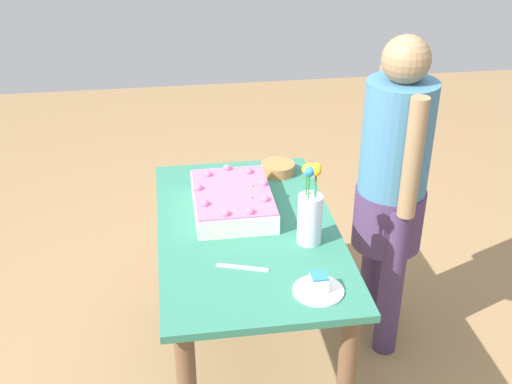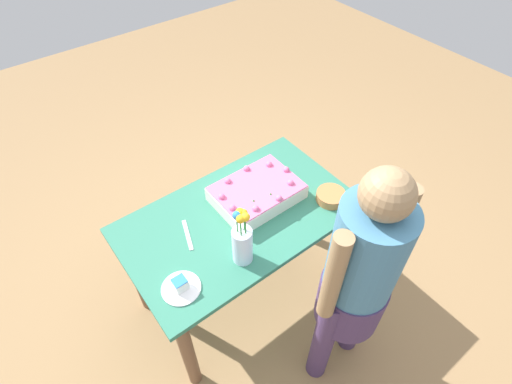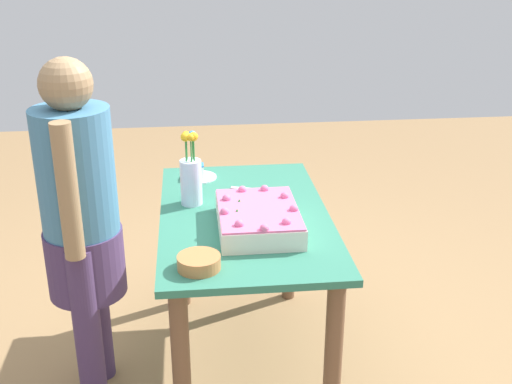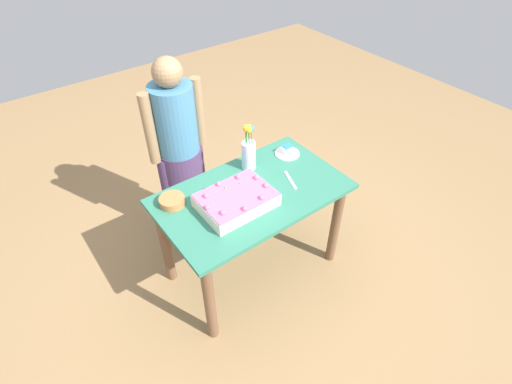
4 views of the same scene
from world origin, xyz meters
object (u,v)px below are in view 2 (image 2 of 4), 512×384
(serving_plate_with_slice, at_px, (181,286))
(fruit_bowl, at_px, (331,196))
(sheet_cake, at_px, (257,192))
(cake_knife, at_px, (188,235))
(flower_vase, at_px, (242,242))
(person_standing, at_px, (358,278))

(serving_plate_with_slice, relative_size, fruit_bowl, 1.13)
(sheet_cake, bearing_deg, cake_knife, 178.23)
(serving_plate_with_slice, xyz_separation_m, flower_vase, (0.32, -0.04, 0.11))
(sheet_cake, xyz_separation_m, flower_vase, (-0.29, -0.27, 0.08))
(serving_plate_with_slice, height_order, cake_knife, serving_plate_with_slice)
(serving_plate_with_slice, xyz_separation_m, person_standing, (0.62, -0.48, 0.07))
(cake_knife, bearing_deg, sheet_cake, -72.72)
(cake_knife, bearing_deg, fruit_bowl, -90.57)
(sheet_cake, xyz_separation_m, cake_knife, (-0.43, 0.01, -0.05))
(person_standing, bearing_deg, cake_knife, 31.66)
(person_standing, bearing_deg, sheet_cake, 1.06)
(sheet_cake, distance_m, serving_plate_with_slice, 0.65)
(cake_knife, height_order, fruit_bowl, fruit_bowl)
(fruit_bowl, bearing_deg, serving_plate_with_slice, 178.74)
(flower_vase, bearing_deg, person_standing, -55.29)
(serving_plate_with_slice, distance_m, person_standing, 0.79)
(sheet_cake, relative_size, cake_knife, 2.30)
(fruit_bowl, bearing_deg, flower_vase, -178.45)
(serving_plate_with_slice, relative_size, flower_vase, 0.53)
(cake_knife, height_order, flower_vase, flower_vase)
(sheet_cake, distance_m, cake_knife, 0.43)
(sheet_cake, height_order, person_standing, person_standing)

